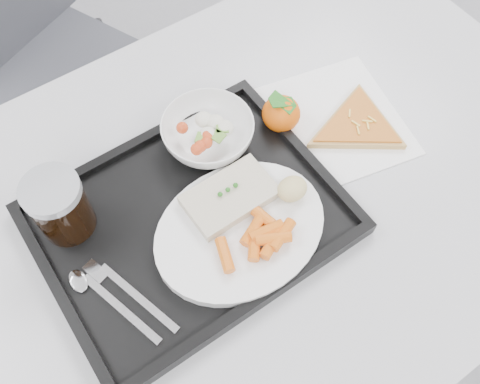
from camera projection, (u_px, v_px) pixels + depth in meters
table at (248, 213)px, 0.92m from camera, size 1.20×0.80×0.75m
chair at (41, 40)px, 1.33m from camera, size 0.55×0.56×0.93m
tray at (190, 220)px, 0.83m from camera, size 0.45×0.35×0.03m
dinner_plate at (240, 230)px, 0.80m from camera, size 0.27×0.27×0.02m
fish_fillet at (230, 196)px, 0.81m from camera, size 0.14×0.09×0.03m
bread_roll at (292, 189)px, 0.81m from camera, size 0.05×0.04×0.03m
salad_bowl at (208, 133)px, 0.88m from camera, size 0.15×0.15×0.05m
cola_glass at (59, 206)px, 0.77m from camera, size 0.09×0.09×0.11m
cutlery at (110, 293)px, 0.76m from camera, size 0.10×0.17×0.01m
napkin at (327, 124)px, 0.93m from camera, size 0.30×0.29×0.00m
tangerine at (281, 114)px, 0.90m from camera, size 0.07×0.07×0.07m
pizza_slice at (357, 125)px, 0.92m from camera, size 0.23×0.23×0.02m
carrot_pile at (262, 237)px, 0.78m from camera, size 0.13×0.08×0.02m
salad_contents at (208, 131)px, 0.86m from camera, size 0.09×0.07×0.02m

